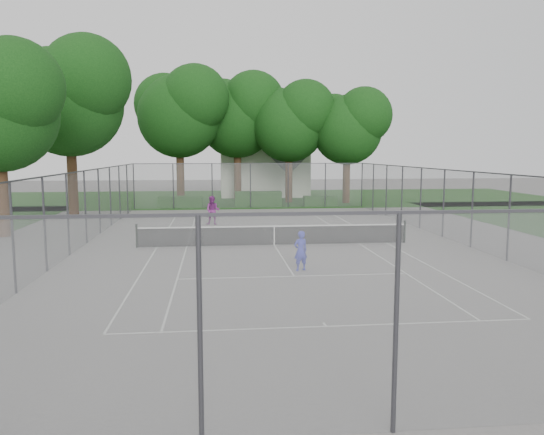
{
  "coord_description": "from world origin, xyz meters",
  "views": [
    {
      "loc": [
        -2.74,
        -24.65,
        4.4
      ],
      "look_at": [
        0.0,
        1.0,
        1.2
      ],
      "focal_mm": 35.0,
      "sensor_mm": 36.0,
      "label": 1
    }
  ],
  "objects": [
    {
      "name": "tree_side_back",
      "position": [
        -12.49,
        13.28,
        8.34
      ],
      "size": [
        8.44,
        7.71,
        12.14
      ],
      "color": "#3C2416",
      "rests_on": "ground"
    },
    {
      "name": "perimeter_fence",
      "position": [
        0.0,
        0.0,
        1.81
      ],
      "size": [
        18.08,
        34.08,
        3.52
      ],
      "color": "#38383D",
      "rests_on": "ground"
    },
    {
      "name": "tree_far_left",
      "position": [
        -5.62,
        21.28,
        7.97
      ],
      "size": [
        8.07,
        7.37,
        11.6
      ],
      "color": "#3C2416",
      "rests_on": "ground"
    },
    {
      "name": "tree_far_right",
      "position": [
        8.64,
        20.29,
        6.76
      ],
      "size": [
        6.84,
        6.25,
        9.84
      ],
      "color": "#3C2416",
      "rests_on": "ground"
    },
    {
      "name": "house",
      "position": [
        2.11,
        28.93,
        4.3
      ],
      "size": [
        8.58,
        6.65,
        10.68
      ],
      "color": "silver",
      "rests_on": "ground"
    },
    {
      "name": "tree_far_midright",
      "position": [
        3.76,
        21.31,
        7.22
      ],
      "size": [
        7.31,
        6.67,
        10.51
      ],
      "color": "#3C2416",
      "rests_on": "ground"
    },
    {
      "name": "girl_player",
      "position": [
        0.38,
        -5.48,
        0.75
      ],
      "size": [
        0.63,
        0.51,
        1.5
      ],
      "primitive_type": "imported",
      "rotation": [
        0.0,
        0.0,
        3.45
      ],
      "color": "#2F34B2",
      "rests_on": "ground"
    },
    {
      "name": "hedge_mid",
      "position": [
        0.72,
        18.4,
        0.6
      ],
      "size": [
        3.79,
        1.08,
        1.19
      ],
      "primitive_type": "cube",
      "color": "#1D4717",
      "rests_on": "ground"
    },
    {
      "name": "hedge_right",
      "position": [
        5.8,
        17.98,
        0.4
      ],
      "size": [
        2.7,
        0.99,
        0.81
      ],
      "primitive_type": "cube",
      "color": "#1D4717",
      "rests_on": "ground"
    },
    {
      "name": "grass_far",
      "position": [
        0.0,
        26.0,
        0.0
      ],
      "size": [
        60.0,
        20.0,
        0.0
      ],
      "primitive_type": "cube",
      "color": "#184012",
      "rests_on": "ground"
    },
    {
      "name": "ground",
      "position": [
        0.0,
        0.0,
        0.0
      ],
      "size": [
        120.0,
        120.0,
        0.0
      ],
      "primitive_type": "plane",
      "color": "slate",
      "rests_on": "ground"
    },
    {
      "name": "court_markings",
      "position": [
        0.0,
        0.0,
        0.01
      ],
      "size": [
        11.03,
        23.83,
        0.01
      ],
      "color": "silver",
      "rests_on": "ground"
    },
    {
      "name": "woman_player",
      "position": [
        -2.93,
        7.41,
        0.88
      ],
      "size": [
        1.0,
        0.87,
        1.76
      ],
      "primitive_type": "imported",
      "rotation": [
        0.0,
        0.0,
        -0.27
      ],
      "color": "#812B7C",
      "rests_on": "ground"
    },
    {
      "name": "tennis_net",
      "position": [
        0.0,
        0.0,
        0.51
      ],
      "size": [
        12.87,
        0.1,
        1.1
      ],
      "color": "black",
      "rests_on": "ground"
    },
    {
      "name": "hedge_left",
      "position": [
        -5.56,
        18.15,
        0.44
      ],
      "size": [
        3.51,
        1.05,
        0.88
      ],
      "primitive_type": "cube",
      "color": "#1D4717",
      "rests_on": "ground"
    },
    {
      "name": "tree_far_midleft",
      "position": [
        -0.61,
        23.61,
        7.91
      ],
      "size": [
        8.0,
        7.3,
        11.5
      ],
      "color": "#3C2416",
      "rests_on": "ground"
    }
  ]
}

